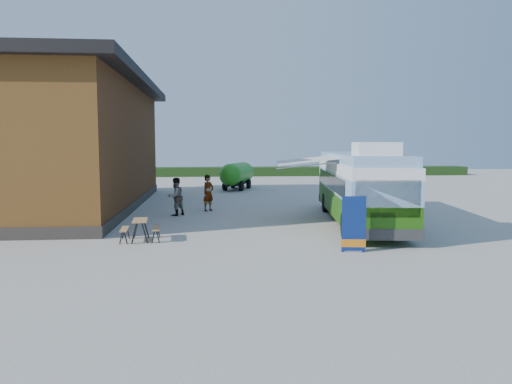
{
  "coord_description": "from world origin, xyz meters",
  "views": [
    {
      "loc": [
        -2.24,
        -19.65,
        3.7
      ],
      "look_at": [
        -0.07,
        3.98,
        1.4
      ],
      "focal_mm": 35.0,
      "sensor_mm": 36.0,
      "label": 1
    }
  ],
  "objects": [
    {
      "name": "slurry_tanker",
      "position": [
        -0.08,
        20.68,
        1.25
      ],
      "size": [
        2.98,
        5.61,
        2.16
      ],
      "rotation": [
        0.0,
        0.0,
        -0.33
      ],
      "color": "#298F1A",
      "rests_on": "ground"
    },
    {
      "name": "person_b",
      "position": [
        -4.03,
        6.18,
        0.98
      ],
      "size": [
        1.21,
        1.2,
        1.97
      ],
      "primitive_type": "imported",
      "rotation": [
        0.0,
        0.0,
        -2.38
      ],
      "color": "#999999",
      "rests_on": "ground"
    },
    {
      "name": "banner",
      "position": [
        2.62,
        -3.22,
        0.79
      ],
      "size": [
        0.84,
        0.25,
        1.93
      ],
      "rotation": [
        0.0,
        0.0,
        -0.13
      ],
      "color": "navy",
      "rests_on": "ground"
    },
    {
      "name": "bus",
      "position": [
        4.69,
        3.12,
        1.79
      ],
      "size": [
        4.1,
        12.45,
        3.76
      ],
      "rotation": [
        0.0,
        0.0,
        -0.13
      ],
      "color": "#266210",
      "rests_on": "ground"
    },
    {
      "name": "person_a",
      "position": [
        -2.36,
        7.81,
        1.0
      ],
      "size": [
        0.86,
        0.85,
        2.01
      ],
      "primitive_type": "imported",
      "rotation": [
        0.0,
        0.0,
        0.76
      ],
      "color": "#999999",
      "rests_on": "ground"
    },
    {
      "name": "picnic_table",
      "position": [
        -4.92,
        -0.54,
        0.61
      ],
      "size": [
        1.54,
        1.39,
        0.82
      ],
      "rotation": [
        0.0,
        0.0,
        0.08
      ],
      "color": "#AD8351",
      "rests_on": "ground"
    },
    {
      "name": "hedge",
      "position": [
        8.0,
        38.0,
        0.5
      ],
      "size": [
        40.0,
        3.0,
        1.0
      ],
      "primitive_type": "cube",
      "color": "#264419",
      "rests_on": "ground"
    },
    {
      "name": "barn",
      "position": [
        -10.5,
        10.0,
        3.59
      ],
      "size": [
        9.6,
        21.2,
        7.5
      ],
      "color": "brown",
      "rests_on": "ground"
    },
    {
      "name": "awning",
      "position": [
        2.43,
        3.39,
        2.73
      ],
      "size": [
        3.35,
        4.81,
        0.54
      ],
      "rotation": [
        0.0,
        0.0,
        -0.13
      ],
      "color": "white",
      "rests_on": "ground"
    },
    {
      "name": "ground",
      "position": [
        0.0,
        0.0,
        0.0
      ],
      "size": [
        100.0,
        100.0,
        0.0
      ],
      "primitive_type": "plane",
      "color": "#BCB7AD",
      "rests_on": "ground"
    }
  ]
}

